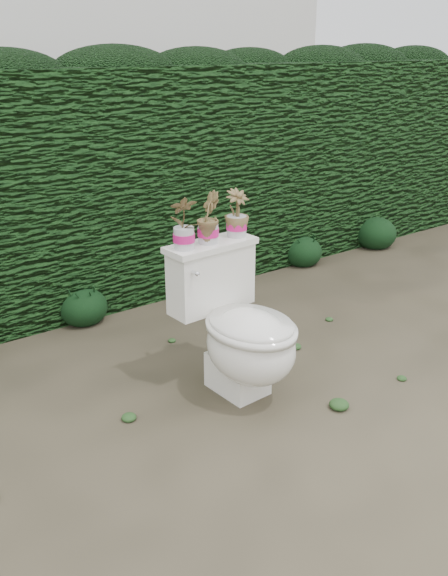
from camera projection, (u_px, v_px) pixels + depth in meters
ground at (242, 365)px, 3.53m from camera, size 60.00×60.00×0.00m
hedge at (108, 182)px, 4.43m from camera, size 8.00×1.00×1.60m
toilet at (240, 331)px, 3.13m from camera, size 0.51×0.70×0.78m
potted_plant_left at (184, 224)px, 3.00m from camera, size 0.16×0.13×0.26m
potted_plant_center at (208, 219)px, 3.09m from camera, size 0.17×0.18×0.25m
potted_plant_right at (237, 214)px, 3.21m from camera, size 0.14×0.14×0.24m
liriope_clump_2 at (83, 303)px, 4.05m from camera, size 0.33×0.33×0.26m
liriope_clump_3 at (196, 273)px, 4.50m from camera, size 0.39×0.39×0.31m
liriope_clump_4 at (303, 249)px, 5.13m from camera, size 0.33×0.33×0.26m
liriope_clump_5 at (376, 230)px, 5.57m from camera, size 0.37×0.37×0.30m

